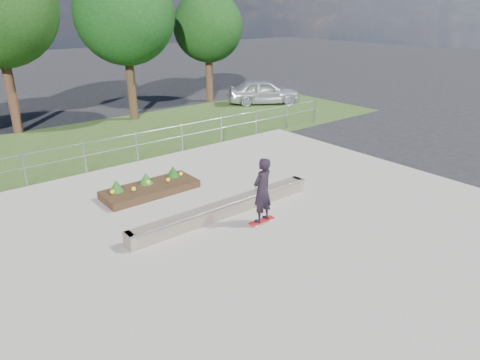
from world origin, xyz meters
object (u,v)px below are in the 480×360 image
Objects in this scene: planter_bed at (150,187)px; grind_ledge at (226,208)px; skateboarder at (262,190)px; parked_car at (264,92)px.

grind_ledge is at bearing -71.82° from planter_bed.
skateboarder is at bearing -65.18° from grind_ledge.
planter_bed is 14.66m from parked_car.
parked_car reaches higher than planter_bed.
skateboarder reaches higher than planter_bed.
grind_ledge is 3.20× the size of skateboarder.
skateboarder is 0.43× the size of parked_car.
parked_car reaches higher than grind_ledge.
skateboarder is (0.47, -1.01, 0.77)m from grind_ledge.
parked_car is at bearing 48.01° from skateboarder.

